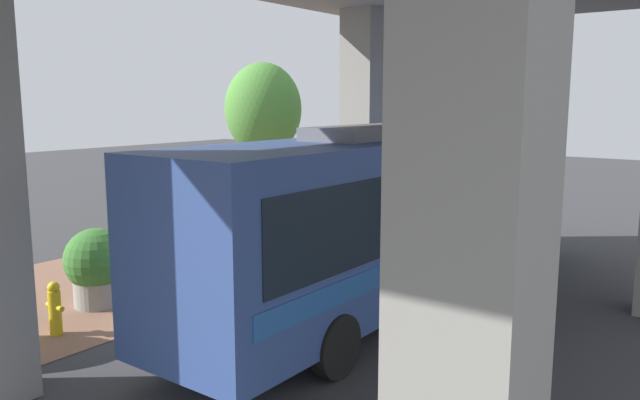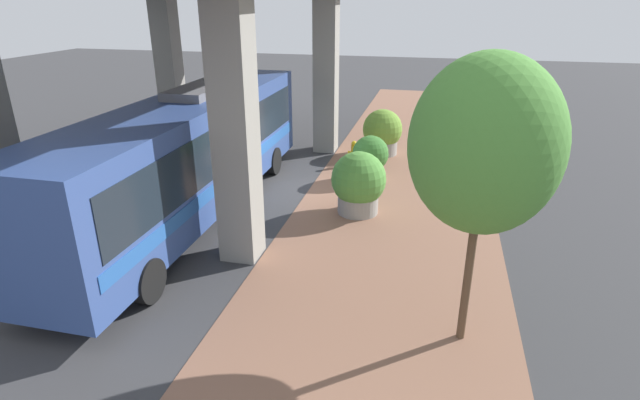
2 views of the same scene
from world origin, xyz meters
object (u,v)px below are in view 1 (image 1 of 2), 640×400
(bus, at_px, (404,204))
(planter_middle, at_px, (204,235))
(fire_hydrant, at_px, (55,308))
(planter_front, at_px, (97,266))
(street_tree_near, at_px, (263,109))

(bus, xyz_separation_m, planter_middle, (-4.75, -1.28, -1.04))
(fire_hydrant, bearing_deg, planter_middle, 101.37)
(fire_hydrant, height_order, planter_middle, planter_middle)
(planter_front, relative_size, planter_middle, 0.84)
(street_tree_near, bearing_deg, bus, -28.68)
(planter_front, bearing_deg, fire_hydrant, -59.88)
(fire_hydrant, relative_size, planter_middle, 0.52)
(planter_front, xyz_separation_m, planter_middle, (-0.07, 3.01, 0.13))
(planter_front, height_order, planter_middle, planter_middle)
(planter_middle, height_order, street_tree_near, street_tree_near)
(fire_hydrant, distance_m, planter_front, 1.68)
(bus, distance_m, fire_hydrant, 7.05)
(bus, height_order, street_tree_near, street_tree_near)
(planter_front, bearing_deg, planter_middle, 91.26)
(fire_hydrant, xyz_separation_m, planter_middle, (-0.89, 4.43, 0.46))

